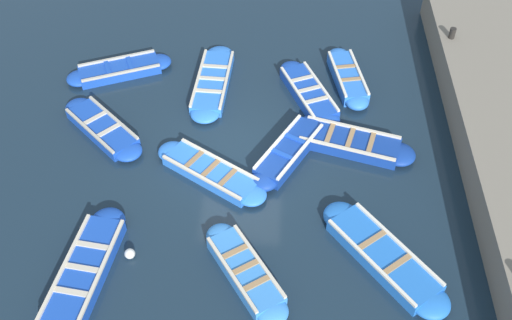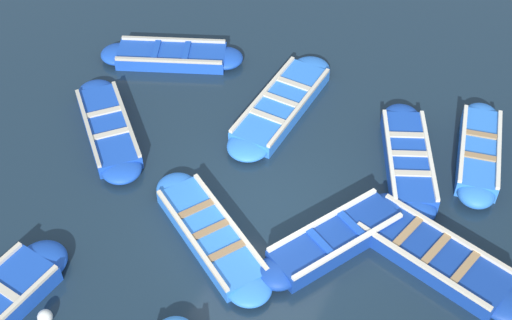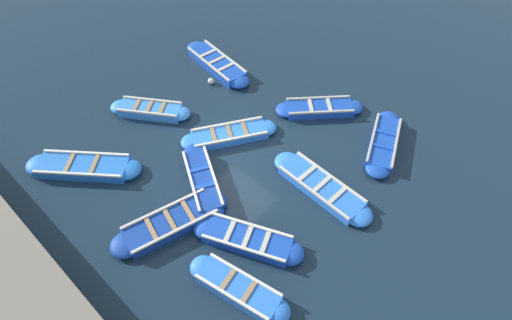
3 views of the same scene
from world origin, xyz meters
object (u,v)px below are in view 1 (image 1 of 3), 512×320
boat_centre (347,78)px  bollard_north (452,33)px  boat_tucked (213,82)px  boat_stern_in (245,272)px  boat_mid_row (289,151)px  buoy_orange_near (130,254)px  boat_alongside (120,70)px  boat_near_quay (84,273)px  boat_inner_gap (383,256)px  boat_outer_left (309,94)px  boat_outer_right (102,128)px  boat_far_corner (211,172)px  boat_end_of_row (350,143)px

boat_centre → bollard_north: bearing=-161.2°
boat_centre → boat_tucked: bearing=5.3°
bollard_north → boat_stern_in: bearing=54.6°
boat_mid_row → buoy_orange_near: 5.30m
boat_alongside → boat_near_quay: bearing=95.9°
boat_inner_gap → boat_near_quay: bearing=6.7°
boat_alongside → boat_outer_left: 6.25m
boat_outer_right → buoy_orange_near: (-1.69, 4.37, -0.02)m
boat_tucked → boat_far_corner: bearing=95.0°
boat_near_quay → boat_mid_row: size_ratio=1.23×
boat_tucked → boat_stern_in: (-1.50, 7.10, 0.03)m
boat_centre → boat_mid_row: size_ratio=0.97×
bollard_north → buoy_orange_near: (8.97, 8.22, -1.11)m
boat_mid_row → boat_end_of_row: bearing=-165.3°
boat_tucked → boat_outer_left: 3.10m
boat_outer_left → bollard_north: (-4.55, -1.97, 1.07)m
boat_mid_row → bollard_north: 6.95m
boat_outer_left → boat_centre: bearing=-146.1°
boat_inner_gap → boat_tucked: bearing=-53.4°
boat_mid_row → buoy_orange_near: boat_mid_row is taller
boat_outer_right → bollard_north: size_ratio=8.72×
boat_end_of_row → boat_outer_right: bearing=-2.0°
boat_near_quay → boat_far_corner: size_ratio=1.18×
boat_outer_left → bollard_north: bearing=-156.6°
boat_inner_gap → boat_near_quay: size_ratio=0.91×
boat_alongside → boat_near_quay: boat_near_quay is taller
bollard_north → boat_inner_gap: bearing=70.7°
boat_alongside → boat_stern_in: bearing=121.4°
boat_near_quay → boat_outer_left: (-5.37, -6.89, -0.01)m
boat_alongside → boat_mid_row: bearing=147.9°
boat_alongside → buoy_orange_near: (-1.76, 7.17, -0.02)m
boat_centre → boat_outer_left: 1.51m
boat_stern_in → buoy_orange_near: boat_stern_in is taller
boat_alongside → boat_inner_gap: bearing=138.7°
boat_near_quay → buoy_orange_near: bearing=-146.5°
boat_centre → boat_inner_gap: bearing=94.1°
boat_alongside → boat_outer_left: size_ratio=1.00×
boat_centre → boat_tucked: boat_centre is taller
boat_alongside → boat_far_corner: size_ratio=1.01×
boat_tucked → boat_outer_right: 3.83m
boat_end_of_row → boat_outer_left: size_ratio=1.12×
bollard_north → buoy_orange_near: bearing=42.5°
boat_tucked → boat_outer_left: (-3.07, 0.44, 0.03)m
boat_far_corner → bollard_north: bearing=-143.2°
boat_end_of_row → boat_mid_row: size_ratio=1.18×
boat_stern_in → boat_outer_right: 6.59m
boat_near_quay → bollard_north: bollard_north is taller
boat_tucked → buoy_orange_near: (1.35, 6.70, -0.02)m
boat_near_quay → boat_far_corner: (-2.65, -3.41, -0.04)m
boat_outer_right → boat_near_quay: boat_near_quay is taller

